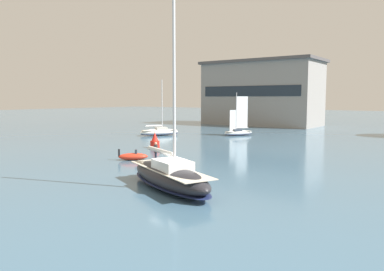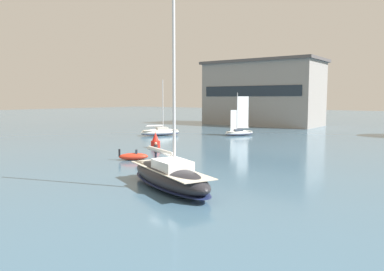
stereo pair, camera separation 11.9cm
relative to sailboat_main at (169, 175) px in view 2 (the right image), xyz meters
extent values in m
plane|color=#42667F|center=(-0.02, 0.01, -1.04)|extent=(400.00, 400.00, 0.00)
cube|color=gray|center=(-24.29, 67.19, 6.84)|extent=(28.62, 13.68, 15.76)
cube|color=#1E2833|center=(-24.29, 60.28, 7.62)|extent=(25.76, 0.10, 2.52)
cube|color=#514C4C|center=(-24.29, 67.19, 15.07)|extent=(29.82, 14.88, 0.70)
ellipsoid|color=#232328|center=(-0.02, 0.01, -0.10)|extent=(11.40, 7.40, 1.89)
ellipsoid|color=#19234C|center=(-0.02, 0.01, -0.62)|extent=(11.52, 7.48, 0.23)
cube|color=beige|center=(-0.02, 0.01, 0.45)|extent=(9.98, 6.40, 0.06)
cube|color=silver|center=(0.48, -0.22, 0.87)|extent=(3.73, 3.26, 0.78)
cylinder|color=silver|center=(0.79, -0.36, 7.42)|extent=(0.22, 0.22, 13.88)
cylinder|color=silver|center=(-1.49, 0.67, 1.59)|extent=(4.63, 2.23, 0.19)
cylinder|color=white|center=(-1.49, 0.67, 1.72)|extent=(4.22, 2.13, 0.30)
cylinder|color=#232838|center=(-2.91, 1.72, 0.90)|extent=(0.26, 0.26, 0.85)
cylinder|color=#262628|center=(-2.91, 1.72, 1.65)|extent=(0.45, 0.45, 0.65)
sphere|color=tan|center=(-2.91, 1.72, 2.10)|extent=(0.24, 0.24, 0.24)
ellipsoid|color=white|center=(-27.68, 30.75, -0.41)|extent=(5.60, 7.48, 1.27)
ellipsoid|color=#19234C|center=(-27.68, 30.75, -0.76)|extent=(5.66, 7.56, 0.15)
cube|color=beige|center=(-27.68, 30.75, -0.03)|extent=(4.86, 6.54, 0.06)
cube|color=beige|center=(-27.49, 31.07, 0.26)|extent=(2.32, 2.54, 0.52)
cylinder|color=silver|center=(-27.38, 31.26, 4.66)|extent=(0.15, 0.15, 9.33)
cylinder|color=silver|center=(-28.23, 29.82, 0.74)|extent=(1.82, 2.95, 0.13)
cylinder|color=white|center=(-28.23, 29.82, 0.83)|extent=(1.72, 2.70, 0.20)
ellipsoid|color=silver|center=(-15.71, 39.46, -0.56)|extent=(4.42, 5.73, 0.98)
ellipsoid|color=#19234C|center=(-15.71, 39.46, -0.82)|extent=(4.46, 5.78, 0.12)
cube|color=#BCB7A8|center=(-15.71, 39.46, -0.26)|extent=(3.83, 5.00, 0.06)
cube|color=#333D4C|center=(-15.86, 39.22, -0.03)|extent=(1.81, 1.96, 0.40)
cylinder|color=silver|center=(-15.95, 39.07, 3.37)|extent=(0.11, 0.11, 7.19)
cylinder|color=silver|center=(-15.27, 40.17, 0.35)|extent=(1.46, 2.24, 0.10)
cube|color=white|center=(-15.32, 40.08, 3.29)|extent=(1.29, 2.03, 5.89)
cube|color=white|center=(-16.34, 38.45, 1.75)|extent=(0.69, 1.08, 3.95)
ellipsoid|color=red|center=(-11.83, 7.94, -0.65)|extent=(3.32, 3.19, 0.79)
cube|color=black|center=(-12.99, 6.89, -0.22)|extent=(0.31, 0.31, 0.87)
cube|color=#28333D|center=(-11.59, 8.16, -0.10)|extent=(0.62, 0.65, 0.47)
cylinder|color=red|center=(-16.79, 17.24, -0.56)|extent=(1.30, 1.30, 0.98)
cone|color=red|center=(-16.79, 17.24, 0.53)|extent=(0.98, 0.98, 1.19)
sphere|color=#F2F266|center=(-16.79, 17.24, 1.20)|extent=(0.16, 0.16, 0.16)
camera|label=1|loc=(18.11, -22.03, 5.95)|focal=35.00mm
camera|label=2|loc=(18.21, -21.96, 5.95)|focal=35.00mm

